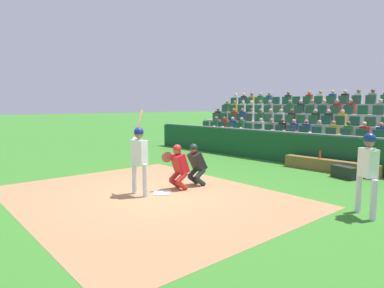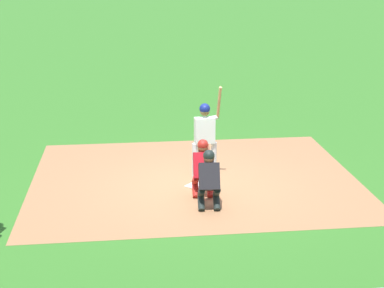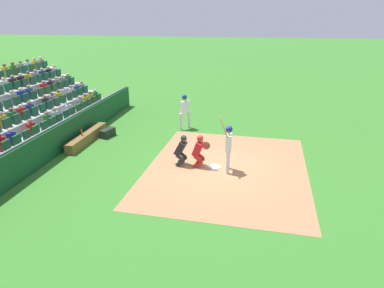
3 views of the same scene
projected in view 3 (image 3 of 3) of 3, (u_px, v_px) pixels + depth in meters
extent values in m
plane|color=#347626|center=(214.00, 167.00, 13.14)|extent=(160.00, 160.00, 0.00)
cube|color=#A4754C|center=(227.00, 168.00, 13.06)|extent=(7.81, 6.31, 0.01)
cube|color=white|center=(214.00, 167.00, 13.14)|extent=(0.62, 0.62, 0.02)
cylinder|color=silver|center=(228.00, 158.00, 12.88)|extent=(0.14, 0.14, 0.86)
cylinder|color=silver|center=(228.00, 163.00, 12.46)|extent=(0.14, 0.14, 0.86)
cube|color=silver|center=(229.00, 142.00, 12.41)|extent=(0.48, 0.24, 0.61)
sphere|color=brown|center=(229.00, 131.00, 12.24)|extent=(0.22, 0.22, 0.22)
sphere|color=navy|center=(229.00, 129.00, 12.22)|extent=(0.25, 0.25, 0.25)
cylinder|color=silver|center=(228.00, 135.00, 12.26)|extent=(0.50, 0.11, 0.14)
cylinder|color=silver|center=(228.00, 137.00, 12.08)|extent=(0.18, 0.14, 0.13)
cylinder|color=tan|center=(224.00, 127.00, 11.92)|extent=(0.06, 0.36, 0.79)
sphere|color=black|center=(227.00, 137.00, 12.03)|extent=(0.06, 0.06, 0.06)
cylinder|color=#AC221B|center=(200.00, 161.00, 13.32)|extent=(0.17, 0.39, 0.34)
cylinder|color=#AC221B|center=(200.00, 156.00, 13.24)|extent=(0.17, 0.39, 0.33)
cylinder|color=#AC221B|center=(198.00, 164.00, 13.04)|extent=(0.17, 0.39, 0.34)
cylinder|color=#AC221B|center=(198.00, 159.00, 12.96)|extent=(0.17, 0.39, 0.33)
cube|color=red|center=(198.00, 148.00, 12.98)|extent=(0.45, 0.44, 0.60)
cube|color=#AC221B|center=(201.00, 149.00, 12.95)|extent=(0.40, 0.23, 0.45)
sphere|color=brown|center=(200.00, 140.00, 12.83)|extent=(0.22, 0.22, 0.22)
cube|color=black|center=(200.00, 140.00, 12.83)|extent=(0.21, 0.12, 0.20)
sphere|color=#AC221B|center=(200.00, 138.00, 12.80)|extent=(0.24, 0.24, 0.24)
cylinder|color=brown|center=(206.00, 145.00, 12.71)|extent=(0.10, 0.30, 0.30)
cylinder|color=red|center=(201.00, 147.00, 12.75)|extent=(0.12, 0.39, 0.22)
cylinder|color=#1E2825|center=(183.00, 160.00, 13.44)|extent=(0.18, 0.40, 0.34)
cylinder|color=#1E2825|center=(183.00, 155.00, 13.36)|extent=(0.18, 0.39, 0.33)
cylinder|color=#1E2825|center=(180.00, 163.00, 13.15)|extent=(0.18, 0.40, 0.34)
cylinder|color=#1E2825|center=(180.00, 158.00, 13.07)|extent=(0.18, 0.39, 0.33)
cube|color=black|center=(181.00, 148.00, 13.09)|extent=(0.46, 0.51, 0.60)
cube|color=#1E2825|center=(183.00, 148.00, 13.06)|extent=(0.40, 0.30, 0.43)
sphere|color=brown|center=(184.00, 140.00, 12.93)|extent=(0.22, 0.22, 0.22)
cube|color=black|center=(184.00, 140.00, 12.93)|extent=(0.21, 0.15, 0.19)
sphere|color=#1E2825|center=(184.00, 138.00, 12.91)|extent=(0.24, 0.24, 0.24)
cube|color=#124523|center=(55.00, 141.00, 14.08)|extent=(16.85, 0.24, 1.23)
cylinder|color=gray|center=(53.00, 126.00, 13.84)|extent=(16.85, 0.07, 0.07)
cube|color=brown|center=(87.00, 137.00, 15.69)|extent=(3.36, 0.40, 0.44)
cylinder|color=#D84622|center=(82.00, 133.00, 15.22)|extent=(0.07, 0.07, 0.28)
cube|color=black|center=(108.00, 133.00, 16.34)|extent=(0.88, 0.56, 0.40)
cylinder|color=silver|center=(181.00, 122.00, 17.25)|extent=(0.18, 0.18, 0.86)
cylinder|color=silver|center=(189.00, 120.00, 17.58)|extent=(0.18, 0.18, 0.86)
cube|color=white|center=(185.00, 107.00, 17.15)|extent=(0.47, 0.44, 0.61)
sphere|color=brown|center=(184.00, 98.00, 16.99)|extent=(0.22, 0.22, 0.22)
sphere|color=navy|center=(184.00, 97.00, 16.97)|extent=(0.25, 0.25, 0.25)
cylinder|color=white|center=(186.00, 101.00, 17.06)|extent=(0.39, 0.38, 0.14)
cylinder|color=white|center=(188.00, 101.00, 17.17)|extent=(0.15, 0.17, 0.13)
cube|color=#A3A5A1|center=(21.00, 147.00, 14.50)|extent=(16.41, 0.86, 0.48)
cube|color=#185735|center=(99.00, 97.00, 21.19)|extent=(0.44, 0.10, 0.42)
cube|color=#267A34|center=(96.00, 96.00, 21.21)|extent=(0.32, 0.22, 0.52)
sphere|color=tan|center=(95.00, 91.00, 21.08)|extent=(0.19, 0.19, 0.19)
cube|color=#21492C|center=(94.00, 100.00, 20.59)|extent=(0.44, 0.10, 0.42)
cube|color=gold|center=(91.00, 99.00, 20.61)|extent=(0.32, 0.22, 0.52)
sphere|color=brown|center=(90.00, 93.00, 20.48)|extent=(0.19, 0.19, 0.19)
cube|color=#21532F|center=(89.00, 102.00, 19.99)|extent=(0.44, 0.10, 0.42)
cube|color=gold|center=(86.00, 101.00, 20.02)|extent=(0.32, 0.22, 0.52)
sphere|color=brown|center=(85.00, 95.00, 19.89)|extent=(0.19, 0.19, 0.19)
cube|color=#1B562D|center=(84.00, 105.00, 19.40)|extent=(0.44, 0.10, 0.42)
cube|color=gray|center=(80.00, 104.00, 19.42)|extent=(0.32, 0.22, 0.52)
sphere|color=#A1735B|center=(80.00, 98.00, 19.29)|extent=(0.19, 0.19, 0.19)
cube|color=#1F542D|center=(79.00, 108.00, 18.80)|extent=(0.44, 0.10, 0.42)
cube|color=#215132|center=(73.00, 111.00, 18.20)|extent=(0.44, 0.10, 0.42)
cube|color=silver|center=(69.00, 110.00, 18.22)|extent=(0.32, 0.22, 0.52)
sphere|color=tan|center=(68.00, 103.00, 18.09)|extent=(0.19, 0.19, 0.19)
cube|color=#174F38|center=(66.00, 114.00, 17.60)|extent=(0.44, 0.10, 0.42)
cube|color=#214B35|center=(59.00, 118.00, 17.00)|extent=(0.44, 0.10, 0.42)
cube|color=silver|center=(55.00, 116.00, 17.03)|extent=(0.32, 0.22, 0.52)
sphere|color=tan|center=(54.00, 110.00, 16.90)|extent=(0.19, 0.19, 0.19)
cube|color=#20563B|center=(52.00, 121.00, 16.41)|extent=(0.44, 0.10, 0.42)
cube|color=#2C702E|center=(48.00, 120.00, 16.43)|extent=(0.32, 0.22, 0.52)
sphere|color=#9F775B|center=(47.00, 113.00, 16.30)|extent=(0.19, 0.19, 0.19)
cube|color=#1F5635|center=(44.00, 126.00, 15.81)|extent=(0.44, 0.10, 0.42)
cube|color=#1A5730|center=(36.00, 130.00, 15.21)|extent=(0.44, 0.10, 0.42)
cube|color=red|center=(31.00, 129.00, 15.23)|extent=(0.32, 0.22, 0.52)
sphere|color=#A3704E|center=(30.00, 121.00, 15.10)|extent=(0.19, 0.19, 0.19)
cube|color=#225033|center=(27.00, 135.00, 14.61)|extent=(0.44, 0.10, 0.42)
cube|color=#195238|center=(17.00, 140.00, 14.01)|extent=(0.44, 0.10, 0.42)
cube|color=navy|center=(12.00, 138.00, 14.04)|extent=(0.32, 0.22, 0.52)
sphere|color=beige|center=(10.00, 130.00, 13.91)|extent=(0.19, 0.19, 0.19)
cube|color=#244A32|center=(6.00, 145.00, 13.42)|extent=(0.44, 0.10, 0.42)
cube|color=red|center=(1.00, 144.00, 13.44)|extent=(0.32, 0.22, 0.52)
cube|color=#A3A5A1|center=(2.00, 140.00, 14.56)|extent=(16.41, 0.86, 0.97)
cube|color=#214D36|center=(85.00, 89.00, 21.16)|extent=(0.44, 0.10, 0.42)
cube|color=gray|center=(82.00, 88.00, 21.18)|extent=(0.32, 0.22, 0.52)
sphere|color=#AC7858|center=(81.00, 82.00, 21.05)|extent=(0.19, 0.19, 0.19)
cube|color=#184C36|center=(80.00, 91.00, 20.56)|extent=(0.44, 0.10, 0.42)
cube|color=navy|center=(77.00, 90.00, 20.59)|extent=(0.32, 0.22, 0.52)
sphere|color=#D0AA8A|center=(76.00, 84.00, 20.46)|extent=(0.19, 0.19, 0.19)
cube|color=#175436|center=(75.00, 94.00, 19.97)|extent=(0.44, 0.10, 0.42)
cube|color=white|center=(71.00, 93.00, 19.99)|extent=(0.32, 0.22, 0.52)
sphere|color=tan|center=(71.00, 87.00, 19.86)|extent=(0.19, 0.19, 0.19)
cube|color=#234C38|center=(69.00, 96.00, 19.37)|extent=(0.44, 0.10, 0.42)
cube|color=#175735|center=(63.00, 99.00, 18.77)|extent=(0.44, 0.10, 0.42)
cube|color=gold|center=(59.00, 98.00, 18.79)|extent=(0.32, 0.22, 0.52)
sphere|color=brown|center=(59.00, 91.00, 18.66)|extent=(0.19, 0.19, 0.19)
cube|color=#235137|center=(57.00, 101.00, 18.17)|extent=(0.44, 0.10, 0.42)
cube|color=gray|center=(53.00, 100.00, 18.19)|extent=(0.32, 0.22, 0.52)
sphere|color=brown|center=(52.00, 94.00, 18.06)|extent=(0.19, 0.19, 0.19)
cube|color=#18493B|center=(50.00, 104.00, 17.58)|extent=(0.44, 0.10, 0.42)
cube|color=#242F20|center=(46.00, 103.00, 17.60)|extent=(0.32, 0.22, 0.52)
sphere|color=#A5705D|center=(45.00, 97.00, 17.47)|extent=(0.19, 0.19, 0.19)
cube|color=#174F33|center=(43.00, 108.00, 16.98)|extent=(0.44, 0.10, 0.42)
cube|color=#165233|center=(35.00, 111.00, 16.38)|extent=(0.44, 0.10, 0.42)
cube|color=navy|center=(30.00, 110.00, 16.40)|extent=(0.32, 0.22, 0.52)
sphere|color=#A1725B|center=(29.00, 103.00, 16.27)|extent=(0.19, 0.19, 0.19)
cube|color=#195132|center=(26.00, 115.00, 15.78)|extent=(0.44, 0.10, 0.42)
cube|color=red|center=(22.00, 113.00, 15.80)|extent=(0.32, 0.22, 0.52)
sphere|color=beige|center=(20.00, 106.00, 15.67)|extent=(0.19, 0.19, 0.19)
cube|color=#1B5137|center=(17.00, 119.00, 15.18)|extent=(0.44, 0.10, 0.42)
cube|color=#2D7235|center=(12.00, 117.00, 15.20)|extent=(0.32, 0.22, 0.52)
sphere|color=brown|center=(11.00, 110.00, 15.07)|extent=(0.19, 0.19, 0.19)
cube|color=#1C5138|center=(7.00, 123.00, 14.59)|extent=(0.44, 0.10, 0.42)
cube|color=gold|center=(2.00, 122.00, 14.61)|extent=(0.32, 0.22, 0.52)
sphere|color=#A57B60|center=(0.00, 114.00, 14.48)|extent=(0.19, 0.19, 0.19)
cube|color=#214937|center=(72.00, 81.00, 21.14)|extent=(0.44, 0.10, 0.42)
cube|color=#366F30|center=(69.00, 80.00, 21.16)|extent=(0.32, 0.22, 0.52)
sphere|color=#D5B284|center=(68.00, 74.00, 21.03)|extent=(0.19, 0.19, 0.19)
cube|color=#195137|center=(67.00, 83.00, 20.54)|extent=(0.44, 0.10, 0.42)
cube|color=gray|center=(63.00, 82.00, 20.56)|extent=(0.32, 0.22, 0.52)
sphere|color=beige|center=(62.00, 76.00, 20.43)|extent=(0.19, 0.19, 0.19)
cube|color=#234A34|center=(61.00, 85.00, 19.94)|extent=(0.44, 0.10, 0.42)
cube|color=gray|center=(57.00, 84.00, 19.96)|extent=(0.32, 0.22, 0.52)
sphere|color=#D5B183|center=(56.00, 78.00, 19.83)|extent=(0.19, 0.19, 0.19)
cube|color=#22552D|center=(55.00, 87.00, 19.34)|extent=(0.44, 0.10, 0.42)
cube|color=#2C212A|center=(51.00, 86.00, 19.36)|extent=(0.32, 0.22, 0.52)
sphere|color=brown|center=(50.00, 80.00, 19.23)|extent=(0.19, 0.19, 0.19)
cube|color=#204E30|center=(48.00, 90.00, 18.74)|extent=(0.44, 0.10, 0.42)
cube|color=red|center=(44.00, 88.00, 18.76)|extent=(0.32, 0.22, 0.52)
sphere|color=tan|center=(43.00, 82.00, 18.63)|extent=(0.19, 0.19, 0.19)
cube|color=#1F5332|center=(41.00, 92.00, 18.15)|extent=(0.44, 0.10, 0.42)
cube|color=#184B2E|center=(34.00, 95.00, 17.55)|extent=(0.44, 0.10, 0.42)
cube|color=navy|center=(30.00, 94.00, 17.57)|extent=(0.32, 0.22, 0.52)
sphere|color=#AE7851|center=(28.00, 87.00, 17.44)|extent=(0.19, 0.19, 0.19)
cube|color=#1A4835|center=(26.00, 97.00, 16.95)|extent=(0.44, 0.10, 0.42)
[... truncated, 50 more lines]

